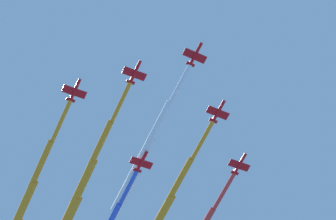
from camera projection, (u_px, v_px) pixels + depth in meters
jet_lead at (141, 159)px, 226.95m from camera, size 52.70×50.86×4.20m
jet_port_inner at (161, 217)px, 232.25m from camera, size 55.80×53.89×4.22m
jet_starboard_inner at (84, 183)px, 228.79m from camera, size 56.80×52.71×4.31m
jet_starboard_mid at (24, 205)px, 230.03m from camera, size 59.35×55.40×4.32m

